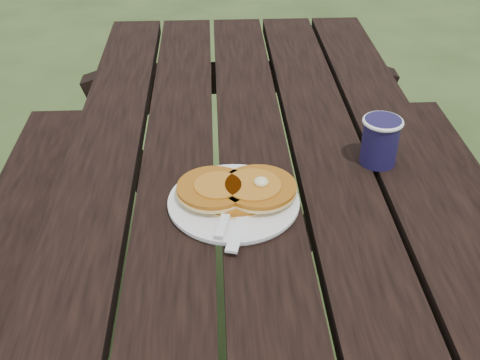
{
  "coord_description": "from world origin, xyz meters",
  "views": [
    {
      "loc": [
        -0.08,
        -0.9,
        1.38
      ],
      "look_at": [
        -0.04,
        -0.05,
        0.8
      ],
      "focal_mm": 45.0,
      "sensor_mm": 36.0,
      "label": 1
    }
  ],
  "objects_px": {
    "pancake_stack": "(237,190)",
    "coffee_cup": "(381,138)",
    "plate": "(234,203)",
    "picnic_table": "(255,329)"
  },
  "relations": [
    {
      "from": "coffee_cup",
      "to": "pancake_stack",
      "type": "bearing_deg",
      "value": -157.68
    },
    {
      "from": "plate",
      "to": "coffee_cup",
      "type": "bearing_deg",
      "value": 23.79
    },
    {
      "from": "pancake_stack",
      "to": "coffee_cup",
      "type": "relative_size",
      "value": 2.23
    },
    {
      "from": "picnic_table",
      "to": "plate",
      "type": "bearing_deg",
      "value": -131.68
    },
    {
      "from": "picnic_table",
      "to": "plate",
      "type": "height_order",
      "value": "plate"
    },
    {
      "from": "coffee_cup",
      "to": "picnic_table",
      "type": "bearing_deg",
      "value": -163.1
    },
    {
      "from": "plate",
      "to": "pancake_stack",
      "type": "distance_m",
      "value": 0.02
    },
    {
      "from": "picnic_table",
      "to": "coffee_cup",
      "type": "bearing_deg",
      "value": 16.9
    },
    {
      "from": "pancake_stack",
      "to": "coffee_cup",
      "type": "height_order",
      "value": "coffee_cup"
    },
    {
      "from": "picnic_table",
      "to": "plate",
      "type": "xyz_separation_m",
      "value": [
        -0.05,
        -0.05,
        0.39
      ]
    }
  ]
}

